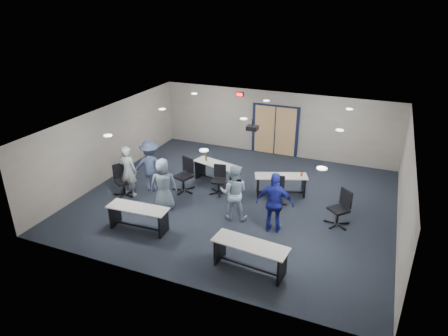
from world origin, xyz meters
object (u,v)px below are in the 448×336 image
at_px(chair_loose_right, 339,208).
at_px(table_front_left, 138,214).
at_px(table_front_right, 250,252).
at_px(person_plaid, 163,185).
at_px(chair_back_b, 219,180).
at_px(chair_back_a, 183,175).
at_px(person_navy, 275,203).
at_px(chair_loose_left, 123,181).
at_px(person_gray, 128,171).
at_px(table_back_right, 281,182).
at_px(person_back, 150,166).
at_px(chair_back_c, 277,191).
at_px(person_lightblue, 234,193).
at_px(table_back_left, 217,169).

bearing_deg(chair_loose_right, table_front_left, -113.01).
relative_size(table_front_right, person_plaid, 1.14).
relative_size(chair_back_b, person_plaid, 0.59).
bearing_deg(chair_back_a, person_navy, -0.72).
relative_size(chair_loose_left, person_navy, 0.60).
xyz_separation_m(chair_back_a, person_gray, (-1.56, -0.97, 0.29)).
xyz_separation_m(table_back_right, person_plaid, (-3.18, -2.36, 0.36)).
bearing_deg(person_navy, person_plaid, -4.96).
distance_m(table_back_right, person_gray, 5.17).
height_order(chair_back_a, person_gray, person_gray).
xyz_separation_m(chair_back_b, chair_loose_right, (4.07, -0.53, 0.06)).
relative_size(chair_loose_left, person_back, 0.60).
xyz_separation_m(table_back_right, chair_loose_left, (-4.93, -2.08, 0.06)).
distance_m(person_navy, person_back, 4.77).
height_order(table_front_left, chair_back_c, chair_back_c).
bearing_deg(person_gray, table_front_left, 130.45).
distance_m(table_front_left, chair_loose_right, 5.86).
distance_m(chair_back_a, chair_back_c, 3.29).
relative_size(table_front_right, chair_back_b, 1.95).
bearing_deg(table_front_left, person_gray, 127.86).
height_order(chair_loose_left, person_lightblue, person_lightblue).
height_order(table_front_right, person_gray, person_gray).
height_order(chair_back_c, chair_loose_left, chair_loose_left).
relative_size(person_lightblue, person_back, 0.96).
bearing_deg(chair_loose_right, person_plaid, -126.01).
bearing_deg(chair_back_b, chair_loose_left, -165.56).
distance_m(table_front_right, person_lightblue, 2.56).
xyz_separation_m(table_front_left, table_front_right, (3.60, -0.54, 0.03)).
height_order(chair_back_b, person_plaid, person_plaid).
distance_m(table_front_right, table_back_right, 4.27).
distance_m(chair_back_c, person_navy, 1.65).
distance_m(person_gray, person_back, 0.79).
distance_m(table_front_right, table_back_left, 5.13).
bearing_deg(table_back_right, chair_back_a, 176.56).
relative_size(chair_back_a, person_navy, 0.65).
bearing_deg(chair_loose_left, chair_back_c, -45.23).
xyz_separation_m(chair_back_a, chair_back_b, (1.21, 0.29, -0.10)).
bearing_deg(person_navy, table_front_right, 82.36).
height_order(person_gray, person_lightblue, person_gray).
distance_m(table_back_left, chair_loose_right, 4.67).
distance_m(table_back_left, table_back_right, 2.41).
height_order(table_front_left, chair_loose_left, chair_loose_left).
distance_m(table_front_right, chair_loose_right, 3.46).
bearing_deg(chair_loose_right, chair_loose_left, -131.11).
xyz_separation_m(chair_back_a, chair_loose_left, (-1.72, -1.07, -0.05)).
distance_m(chair_loose_left, person_navy, 5.35).
xyz_separation_m(person_gray, person_plaid, (1.58, -0.37, -0.04)).
height_order(table_front_left, table_back_right, table_back_right).
bearing_deg(person_back, table_front_left, 90.41).
height_order(table_back_left, person_navy, person_navy).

